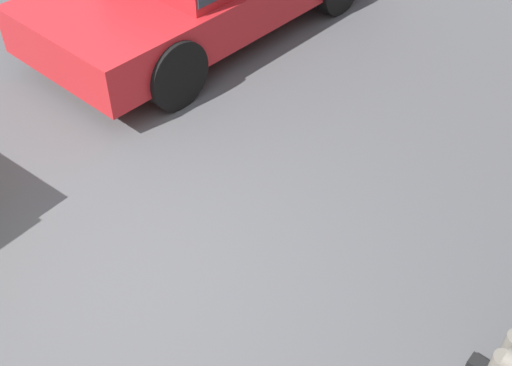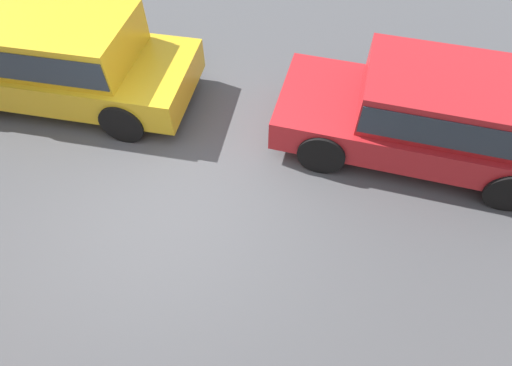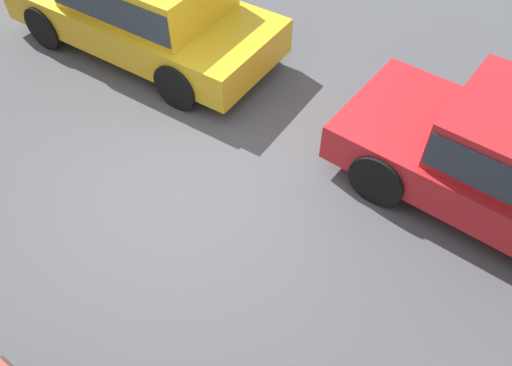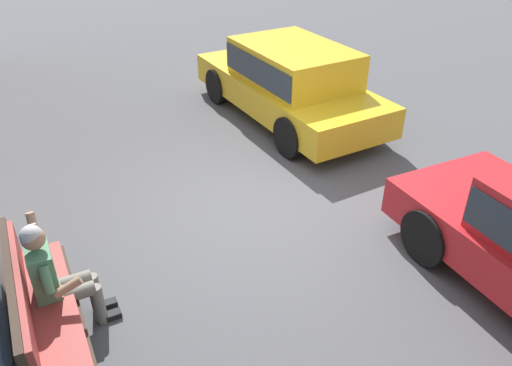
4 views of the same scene
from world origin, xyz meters
name	(u,v)px [view 3 (image 3 of 4)]	position (x,y,z in m)	size (l,w,h in m)	color
ground_plane	(180,193)	(0.00, 0.00, 0.00)	(60.00, 60.00, 0.00)	#4C4C4F
parked_car_mid	(144,4)	(2.41, -1.99, 0.80)	(4.42, 2.02, 1.44)	gold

